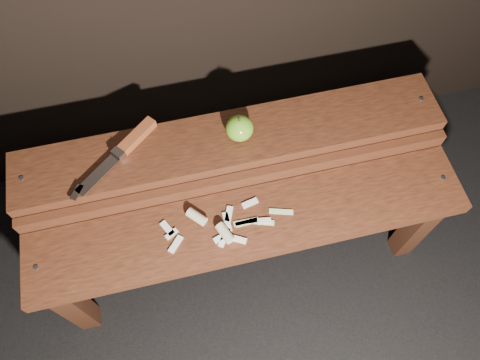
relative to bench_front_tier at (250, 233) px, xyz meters
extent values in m
plane|color=black|center=(0.00, 0.06, -0.35)|extent=(60.00, 60.00, 0.00)
cube|color=#33180C|center=(-0.54, -0.04, -0.16)|extent=(0.06, 0.06, 0.38)
cube|color=#33180C|center=(0.54, -0.04, -0.16)|extent=(0.06, 0.06, 0.38)
cube|color=#421E10|center=(0.00, 0.01, 0.05)|extent=(1.20, 0.20, 0.04)
cylinder|color=slate|center=(-0.56, 0.01, 0.07)|extent=(0.01, 0.01, 0.00)
cylinder|color=slate|center=(0.56, 0.01, 0.07)|extent=(0.01, 0.01, 0.00)
cube|color=#33180C|center=(-0.54, 0.26, -0.12)|extent=(0.06, 0.06, 0.46)
cube|color=#33180C|center=(0.54, 0.26, -0.12)|extent=(0.06, 0.06, 0.46)
cube|color=#421E10|center=(0.00, 0.13, 0.09)|extent=(1.20, 0.02, 0.05)
cube|color=#421E10|center=(0.00, 0.23, 0.13)|extent=(1.20, 0.18, 0.04)
cylinder|color=slate|center=(-0.56, 0.23, 0.15)|extent=(0.01, 0.01, 0.00)
cylinder|color=slate|center=(0.56, 0.23, 0.15)|extent=(0.01, 0.01, 0.00)
ellipsoid|color=#5F941E|center=(0.02, 0.23, 0.18)|extent=(0.08, 0.08, 0.07)
cylinder|color=#382314|center=(0.02, 0.23, 0.22)|extent=(0.01, 0.01, 0.01)
cube|color=brown|center=(-0.25, 0.28, 0.16)|extent=(0.11, 0.10, 0.02)
cube|color=silver|center=(-0.30, 0.24, 0.16)|extent=(0.04, 0.04, 0.03)
cube|color=silver|center=(-0.36, 0.19, 0.16)|extent=(0.12, 0.11, 0.00)
cube|color=silver|center=(-0.42, 0.15, 0.16)|extent=(0.04, 0.05, 0.00)
cube|color=beige|center=(-0.21, 0.02, 0.07)|extent=(0.04, 0.03, 0.01)
cube|color=beige|center=(-0.22, 0.04, 0.07)|extent=(0.04, 0.05, 0.01)
cube|color=beige|center=(-0.20, -0.01, 0.07)|extent=(0.05, 0.05, 0.01)
cube|color=beige|center=(0.01, 0.06, 0.07)|extent=(0.05, 0.03, 0.01)
cube|color=beige|center=(-0.09, -0.02, 0.07)|extent=(0.04, 0.03, 0.01)
cube|color=beige|center=(-0.04, -0.04, 0.07)|extent=(0.04, 0.03, 0.01)
cube|color=beige|center=(-0.08, -0.02, 0.07)|extent=(0.04, 0.05, 0.01)
cube|color=beige|center=(-0.05, 0.04, 0.07)|extent=(0.03, 0.05, 0.01)
cube|color=beige|center=(-0.06, 0.02, 0.07)|extent=(0.02, 0.06, 0.01)
cube|color=beige|center=(0.04, 0.00, 0.07)|extent=(0.04, 0.02, 0.01)
cylinder|color=#C9BB8C|center=(-0.14, 0.05, 0.08)|extent=(0.06, 0.06, 0.03)
cylinder|color=#C9BB8C|center=(-0.07, -0.01, 0.08)|extent=(0.04, 0.06, 0.03)
cube|color=#BCC988|center=(0.09, 0.02, 0.07)|extent=(0.07, 0.03, 0.00)
cube|color=#BCC988|center=(0.03, 0.00, 0.07)|extent=(0.07, 0.03, 0.00)
cube|color=#BCC988|center=(-0.01, 0.01, 0.07)|extent=(0.07, 0.02, 0.00)
cube|color=#BCC988|center=(-0.01, 0.01, 0.07)|extent=(0.07, 0.02, 0.00)
camera|label=1|loc=(-0.14, -0.45, 1.22)|focal=35.00mm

